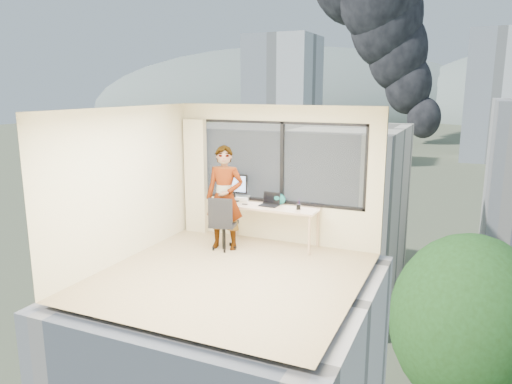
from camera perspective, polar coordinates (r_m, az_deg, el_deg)
The scene contains 24 objects.
floor at distance 7.76m, azimuth -3.03°, elevation -9.77°, with size 4.00×4.00×0.01m, color tan.
ceiling at distance 7.20m, azimuth -3.26°, elevation 9.78°, with size 4.00×4.00×0.01m, color white.
wall_front at distance 5.72m, azimuth -12.27°, elevation -4.34°, with size 4.00×0.01×2.60m, color beige.
wall_left at distance 8.45m, azimuth -15.32°, elevation 0.84°, with size 0.01×4.00×2.60m, color beige.
wall_right at distance 6.73m, azimuth 12.24°, elevation -1.85°, with size 0.01×4.00×2.60m, color beige.
window_wall at distance 9.11m, azimuth 2.84°, elevation 3.49°, with size 3.30×0.16×1.55m, color black, non-canonical shape.
curtain at distance 9.83m, azimuth -7.12°, elevation 1.84°, with size 0.45×0.14×2.30m, color beige.
desk at distance 9.07m, azimuth 1.69°, elevation -3.98°, with size 1.80×0.60×0.75m, color tan.
chair at distance 8.81m, azimuth -3.84°, elevation -3.59°, with size 0.52×0.52×1.02m, color black, non-canonical shape.
person at distance 8.77m, azimuth -3.72°, elevation -0.69°, with size 0.69×0.45×1.90m, color #2D2D33.
monitor at distance 9.33m, azimuth -2.60°, elevation 0.55°, with size 0.54×0.12×0.54m, color black, non-canonical shape.
game_console at distance 9.46m, azimuth -1.75°, elevation -0.72°, with size 0.31×0.26×0.07m, color white.
laptop at distance 8.97m, azimuth 1.55°, elevation -0.96°, with size 0.34×0.36×0.22m, color black, non-canonical shape.
cellphone at distance 9.10m, azimuth -1.33°, elevation -1.44°, with size 0.10×0.05×0.01m, color black.
pen_cup at distance 8.75m, azimuth 5.04°, elevation -1.76°, with size 0.08×0.08×0.10m, color black.
handbag at distance 9.08m, azimuth 2.67°, elevation -0.82°, with size 0.28×0.14×0.22m, color #0D4C51.
exterior_ground at distance 127.58m, azimuth 22.19°, elevation 3.67°, with size 400.00×400.00×0.04m, color #515B3D.
near_bldg_a at distance 39.68m, azimuth 5.04°, elevation -2.31°, with size 16.00×12.00×14.00m, color beige.
far_tower_a at distance 108.43m, azimuth 3.21°, elevation 10.63°, with size 14.00×14.00×28.00m, color silver.
far_tower_b at distance 126.51m, azimuth 26.41°, elevation 10.08°, with size 13.00×13.00×30.00m, color silver.
far_tower_d at distance 168.83m, azimuth 1.84°, elevation 10.18°, with size 16.00×14.00×22.00m, color silver.
hill_a at distance 349.32m, azimuth 3.18°, elevation 9.39°, with size 288.00×216.00×90.00m, color slate.
tree_a at distance 36.67m, azimuth -9.76°, elevation -8.59°, with size 7.00×7.00×8.00m, color #284E1A, non-canonical shape.
tree_b at distance 27.39m, azimuth 23.55°, elevation -15.83°, with size 7.60×7.60×9.00m, color #284E1A, non-canonical shape.
Camera 1 is at (3.27, -6.41, 2.90)m, focal length 33.83 mm.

